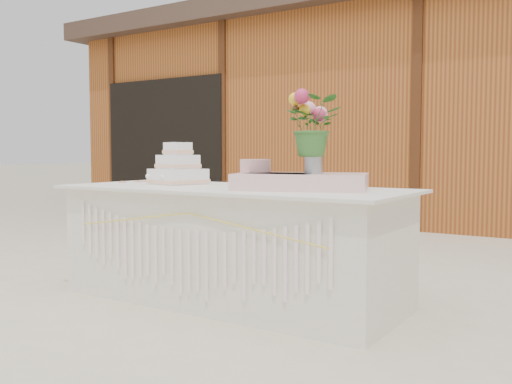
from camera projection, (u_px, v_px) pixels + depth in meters
ground at (232, 300)px, 3.87m from camera, size 80.00×80.00×0.00m
barn at (456, 109)px, 8.78m from camera, size 12.60×4.60×3.30m
cake_table at (231, 244)px, 3.84m from camera, size 2.40×1.00×0.77m
wedding_cake at (178, 170)px, 4.17m from camera, size 0.41×0.41×0.31m
pink_cake_stand at (255, 172)px, 3.77m from camera, size 0.26×0.26×0.19m
satin_runner at (301, 182)px, 3.56m from camera, size 0.92×0.71×0.10m
flower_vase at (314, 161)px, 3.49m from camera, size 0.11×0.11×0.15m
bouquet at (314, 118)px, 3.47m from camera, size 0.43×0.40×0.37m
loose_flowers at (139, 181)px, 4.47m from camera, size 0.20×0.31×0.02m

